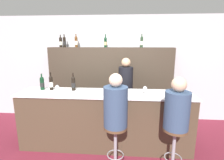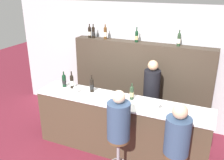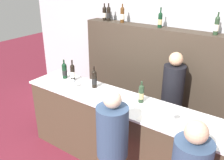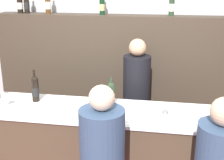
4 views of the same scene
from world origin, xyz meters
TOP-DOWN VIEW (x-y plane):
  - wall_back at (0.00, 1.68)m, footprint 6.40×0.05m
  - bar_counter at (0.00, 0.30)m, footprint 3.16×0.63m
  - back_bar_cabinet at (0.00, 1.45)m, footprint 2.96×0.28m
  - wine_bottle_counter_0 at (-1.22, 0.41)m, footprint 0.08×0.08m
  - wine_bottle_counter_1 at (-1.04, 0.41)m, footprint 0.07×0.07m
  - wine_bottle_counter_2 at (-0.61, 0.41)m, footprint 0.08×0.08m
  - wine_bottle_counter_3 at (0.18, 0.41)m, footprint 0.07×0.07m
  - wine_bottle_backbar_0 at (-1.20, 1.45)m, footprint 0.07×0.07m
  - wine_bottle_backbar_1 at (-1.10, 1.45)m, footprint 0.07×0.07m
  - wine_bottle_backbar_2 at (-0.82, 1.45)m, footprint 0.07×0.07m
  - wine_bottle_backbar_3 at (-0.11, 1.45)m, footprint 0.07×0.07m
  - wine_bottle_backbar_4 at (0.73, 1.45)m, footprint 0.07×0.07m
  - wine_glass_0 at (-0.84, 0.21)m, footprint 0.07×0.07m
  - wine_glass_1 at (0.71, 0.21)m, footprint 0.07×0.07m
  - metal_bowl at (0.94, 0.24)m, footprint 0.19×0.19m
  - tasting_menu at (0.45, 0.15)m, footprint 0.21×0.30m
  - guest_seated_left at (0.23, -0.31)m, footprint 0.35×0.35m
  - bartender at (0.38, 1.00)m, footprint 0.31×0.31m

SIDE VIEW (x-z plane):
  - bar_counter at x=0.00m, z-range 0.00..1.07m
  - bartender at x=0.38m, z-range -0.06..1.58m
  - back_bar_cabinet at x=0.00m, z-range 0.00..1.84m
  - tasting_menu at x=0.45m, z-range 1.07..1.07m
  - guest_seated_left at x=0.23m, z-range 0.67..1.47m
  - metal_bowl at x=0.94m, z-range 1.07..1.12m
  - wine_glass_0 at x=-0.84m, z-range 1.10..1.25m
  - wine_glass_1 at x=0.71m, z-range 1.10..1.26m
  - wine_bottle_counter_3 at x=0.18m, z-range 1.04..1.34m
  - wine_bottle_counter_0 at x=-1.22m, z-range 1.04..1.35m
  - wine_bottle_counter_2 at x=-0.61m, z-range 1.04..1.37m
  - wine_bottle_counter_1 at x=-1.04m, z-range 1.03..1.37m
  - wall_back at x=0.00m, z-range 0.00..2.60m
  - wine_bottle_backbar_3 at x=-0.11m, z-range 1.81..2.11m
  - wine_bottle_backbar_0 at x=-1.20m, z-range 1.82..2.11m
  - wine_bottle_backbar_1 at x=-1.10m, z-range 1.81..2.12m
  - wine_bottle_backbar_4 at x=0.73m, z-range 1.81..2.13m
  - wine_bottle_backbar_2 at x=-0.82m, z-range 1.82..2.13m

